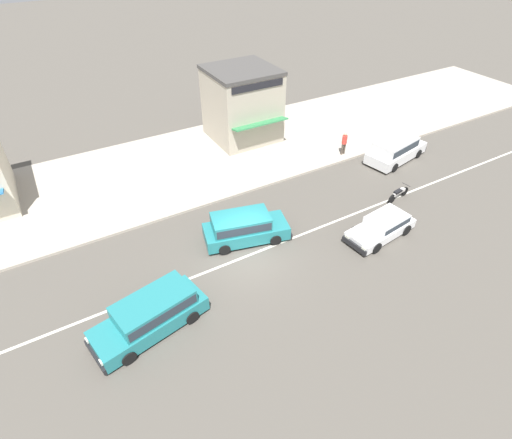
# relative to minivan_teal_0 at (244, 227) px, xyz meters

# --- Properties ---
(ground_plane) EXTENTS (160.00, 160.00, 0.00)m
(ground_plane) POSITION_rel_minivan_teal_0_xyz_m (-0.50, -1.21, -0.84)
(ground_plane) COLOR #544F47
(lane_centre_stripe) EXTENTS (50.40, 0.14, 0.01)m
(lane_centre_stripe) POSITION_rel_minivan_teal_0_xyz_m (-0.50, -1.21, -0.84)
(lane_centre_stripe) COLOR silver
(lane_centre_stripe) RESTS_ON ground
(kerb_strip) EXTENTS (68.00, 10.00, 0.15)m
(kerb_strip) POSITION_rel_minivan_teal_0_xyz_m (-0.50, 8.69, -0.77)
(kerb_strip) COLOR #ADA393
(kerb_strip) RESTS_ON ground
(minivan_teal_0) EXTENTS (4.72, 2.74, 1.56)m
(minivan_teal_0) POSITION_rel_minivan_teal_0_xyz_m (0.00, 0.00, 0.00)
(minivan_teal_0) COLOR teal
(minivan_teal_0) RESTS_ON ground
(minivan_white_1) EXTENTS (5.00, 2.74, 1.56)m
(minivan_white_1) POSITION_rel_minivan_teal_0_xyz_m (12.98, 2.21, 0.00)
(minivan_white_1) COLOR white
(minivan_white_1) RESTS_ON ground
(hatchback_white_2) EXTENTS (4.12, 2.06, 1.10)m
(hatchback_white_2) POSITION_rel_minivan_teal_0_xyz_m (6.54, -3.30, -0.25)
(hatchback_white_2) COLOR white
(hatchback_white_2) RESTS_ON ground
(minivan_teal_3) EXTENTS (5.04, 2.70, 1.56)m
(minivan_teal_3) POSITION_rel_minivan_teal_0_xyz_m (-5.90, -3.00, 0.00)
(minivan_teal_3) COLOR teal
(minivan_teal_3) RESTS_ON ground
(motorcycle_0) EXTENTS (1.82, 0.56, 0.80)m
(motorcycle_0) POSITION_rel_minivan_teal_0_xyz_m (9.77, -1.36, -0.42)
(motorcycle_0) COLOR black
(motorcycle_0) RESTS_ON ground
(pedestrian_near_clock) EXTENTS (0.34, 0.34, 1.62)m
(pedestrian_near_clock) POSITION_rel_minivan_teal_0_xyz_m (10.29, 4.42, 0.25)
(pedestrian_near_clock) COLOR #4C4238
(pedestrian_near_clock) RESTS_ON kerb_strip
(shopfront_corner_warung) EXTENTS (4.58, 5.29, 5.06)m
(shopfront_corner_warung) POSITION_rel_minivan_teal_0_xyz_m (5.50, 10.29, 1.84)
(shopfront_corner_warung) COLOR #B2A893
(shopfront_corner_warung) RESTS_ON kerb_strip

